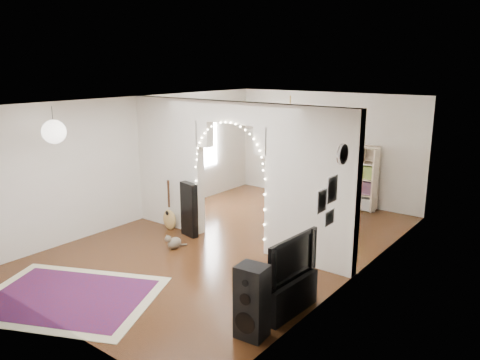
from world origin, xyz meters
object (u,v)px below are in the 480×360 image
Objects in this scene: floor_speaker at (252,302)px; bookcase at (346,176)px; dining_chair_left at (281,206)px; media_console at (286,294)px; dining_table at (318,181)px; dining_chair_right at (311,212)px; acoustic_guitar at (169,212)px.

floor_speaker is 6.10m from bookcase.
bookcase is at bearing 87.30° from dining_chair_left.
media_console reaches higher than dining_chair_left.
dining_chair_right is (0.41, -1.05, -0.40)m from dining_table.
dining_table is at bearing 104.46° from floor_speaker.
floor_speaker is (3.68, -2.15, 0.09)m from acoustic_guitar.
dining_chair_left is (-2.31, 4.30, -0.24)m from floor_speaker.
media_console is at bearing -7.39° from acoustic_guitar.
media_console is 3.75m from dining_chair_right.
floor_speaker is at bearing -86.84° from media_console.
acoustic_guitar reaches higher than dining_chair_right.
acoustic_guitar is at bearing -114.47° from dining_chair_right.
media_console is 1.62× the size of dining_chair_right.
dining_chair_right reaches higher than dining_chair_left.
acoustic_guitar is 0.71× the size of dining_table.
floor_speaker is 4.50m from dining_chair_right.
acoustic_guitar is at bearing 162.92° from media_console.
acoustic_guitar is 1.45× the size of dining_chair_right.
acoustic_guitar is 0.89× the size of media_console.
acoustic_guitar is 4.35m from bookcase.
media_console is 5.34m from bookcase.
floor_speaker is at bearing -17.53° from acoustic_guitar.
dining_table reaches higher than dining_chair_left.
floor_speaker is 0.83m from media_console.
dining_chair_right is at bearing 56.61° from acoustic_guitar.
acoustic_guitar is 0.59× the size of bookcase.
acoustic_guitar is at bearing -114.37° from dining_table.
bookcase is 1.74m from dining_chair_right.
media_console is (3.68, -1.35, -0.14)m from acoustic_guitar.
floor_speaker is 0.76× the size of dining_table.
acoustic_guitar is 3.92m from media_console.
bookcase is at bearing 72.71° from acoustic_guitar.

